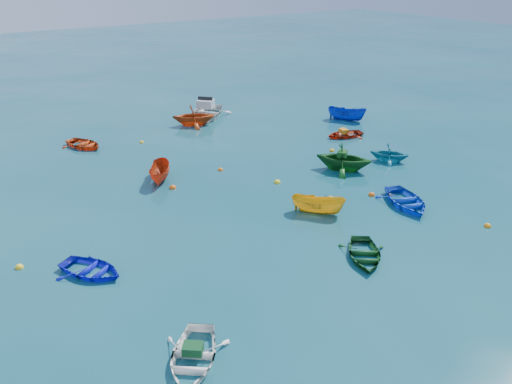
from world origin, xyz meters
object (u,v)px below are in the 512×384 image
dinghy_blue_se (405,205)px  motorboat_white (206,118)px  dinghy_white_near (193,362)px  dinghy_blue_sw (92,273)px

dinghy_blue_se → motorboat_white: 18.98m
motorboat_white → dinghy_white_near: bearing=-72.6°
dinghy_blue_se → motorboat_white: (-1.31, 18.94, 0.00)m
dinghy_white_near → dinghy_blue_se: 14.36m
dinghy_white_near → dinghy_blue_sw: bearing=137.8°
dinghy_blue_sw → dinghy_white_near: 6.59m
dinghy_white_near → dinghy_blue_se: bearing=52.9°
motorboat_white → dinghy_blue_se: bearing=-39.9°
dinghy_blue_sw → dinghy_blue_se: 15.25m
dinghy_white_near → motorboat_white: motorboat_white is taller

